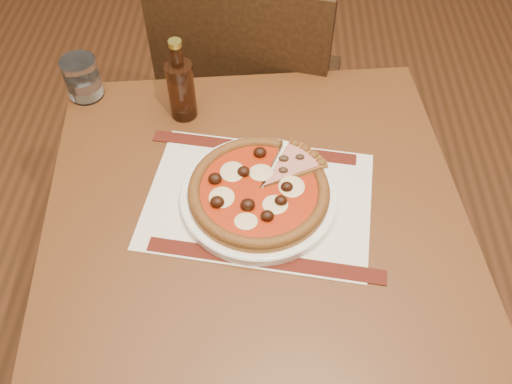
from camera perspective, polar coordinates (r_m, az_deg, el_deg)
table at (r=1.12m, az=-0.03°, el=-5.00°), size 0.88×0.88×0.75m
chair_far at (r=1.59m, az=-0.60°, el=10.39°), size 0.53×0.53×0.95m
placemat at (r=1.05m, az=0.29°, el=-0.81°), size 0.47×0.36×0.00m
plate at (r=1.04m, az=0.29°, el=-0.47°), size 0.30×0.30×0.02m
pizza at (r=1.03m, az=0.28°, el=0.20°), size 0.27×0.27×0.04m
ham_slice at (r=1.08m, az=4.20°, el=3.02°), size 0.13×0.13×0.02m
water_glass at (r=1.29m, az=-17.83°, el=11.34°), size 0.09×0.09×0.10m
bottle at (r=1.17m, az=-7.89°, el=10.83°), size 0.06×0.06×0.19m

